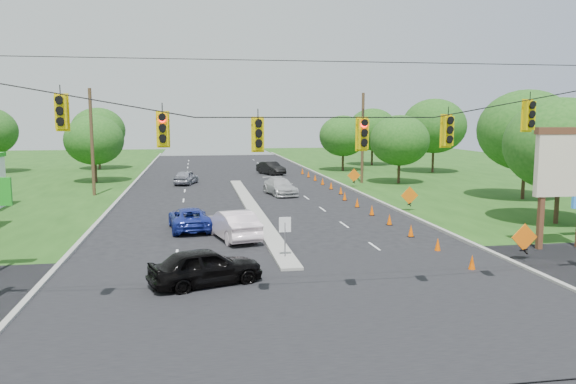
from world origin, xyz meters
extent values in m
plane|color=black|center=(0.00, 0.00, 0.00)|extent=(160.00, 160.00, 0.00)
cube|color=black|center=(0.00, 0.00, 0.00)|extent=(160.00, 14.00, 0.02)
cube|color=gray|center=(-10.10, 30.00, 0.00)|extent=(0.25, 110.00, 0.16)
cube|color=gray|center=(10.10, 30.00, 0.00)|extent=(0.25, 110.00, 0.16)
cube|color=gray|center=(0.00, 21.00, 0.00)|extent=(1.00, 34.00, 0.18)
cylinder|color=gray|center=(0.00, 6.00, 0.90)|extent=(0.06, 0.06, 1.80)
cube|color=white|center=(0.00, 6.00, 1.70)|extent=(0.55, 0.04, 0.70)
cylinder|color=black|center=(0.00, -1.00, 7.00)|extent=(24.00, 0.04, 0.04)
cube|color=yellow|center=(-8.00, -1.00, 6.75)|extent=(0.34, 0.24, 1.00)
cube|color=yellow|center=(-5.00, -1.00, 6.22)|extent=(0.34, 0.24, 1.00)
cube|color=yellow|center=(-2.00, -1.00, 6.05)|extent=(0.34, 0.24, 1.00)
cube|color=yellow|center=(1.50, -1.00, 6.05)|extent=(0.34, 0.24, 1.00)
cube|color=yellow|center=(4.50, -1.00, 6.14)|extent=(0.34, 0.24, 1.00)
cube|color=yellow|center=(7.50, -1.00, 6.66)|extent=(0.34, 0.24, 1.00)
cylinder|color=#422D1C|center=(-12.50, 30.00, 4.50)|extent=(0.28, 0.28, 9.00)
cylinder|color=#422D1C|center=(12.50, 35.00, 4.50)|extent=(0.28, 0.28, 9.00)
cube|color=#59331E|center=(12.90, 6.00, 2.20)|extent=(0.25, 0.25, 4.40)
cube|color=beige|center=(14.00, 6.00, 4.30)|extent=(3.00, 0.35, 3.20)
cube|color=#59331E|center=(14.00, 6.00, 5.95)|extent=(3.20, 0.40, 0.35)
cone|color=#EC5200|center=(7.74, 3.00, 0.35)|extent=(0.32, 0.32, 0.70)
cone|color=#EC5200|center=(7.74, 6.50, 0.35)|extent=(0.32, 0.32, 0.70)
cone|color=#EC5200|center=(7.74, 10.00, 0.35)|extent=(0.32, 0.32, 0.70)
cone|color=#EC5200|center=(7.74, 13.50, 0.35)|extent=(0.32, 0.32, 0.70)
cone|color=#EC5200|center=(7.74, 17.00, 0.35)|extent=(0.32, 0.32, 0.70)
cone|color=#EC5200|center=(7.74, 20.50, 0.35)|extent=(0.32, 0.32, 0.70)
cone|color=#EC5200|center=(7.74, 24.00, 0.35)|extent=(0.32, 0.32, 0.70)
cone|color=#EC5200|center=(8.34, 27.50, 0.35)|extent=(0.32, 0.32, 0.70)
cone|color=#EC5200|center=(8.34, 31.00, 0.35)|extent=(0.32, 0.32, 0.70)
cone|color=#EC5200|center=(8.34, 34.50, 0.35)|extent=(0.32, 0.32, 0.70)
cone|color=#EC5200|center=(8.34, 38.00, 0.35)|extent=(0.32, 0.32, 0.70)
cone|color=#EC5200|center=(8.34, 41.50, 0.35)|extent=(0.32, 0.32, 0.70)
cone|color=#EC5200|center=(8.34, 45.00, 0.35)|extent=(0.32, 0.32, 0.70)
cube|color=black|center=(10.80, 4.00, 0.55)|extent=(0.06, 0.58, 0.26)
cube|color=black|center=(10.80, 4.00, 0.55)|extent=(0.06, 0.58, 0.26)
cube|color=orange|center=(10.80, 4.00, 1.15)|extent=(1.27, 0.05, 1.27)
cube|color=black|center=(10.80, 18.00, 0.55)|extent=(0.06, 0.58, 0.26)
cube|color=black|center=(10.80, 18.00, 0.55)|extent=(0.06, 0.58, 0.26)
cube|color=orange|center=(10.80, 18.00, 1.15)|extent=(1.27, 0.05, 1.27)
cube|color=black|center=(10.80, 32.00, 0.55)|extent=(0.06, 0.58, 0.26)
cube|color=black|center=(10.80, 32.00, 0.55)|extent=(0.06, 0.58, 0.26)
cube|color=orange|center=(10.80, 32.00, 1.15)|extent=(1.27, 0.05, 1.27)
cylinder|color=black|center=(-14.00, 40.00, 1.26)|extent=(0.28, 0.28, 2.52)
ellipsoid|color=#194C14|center=(-14.00, 40.00, 4.34)|extent=(5.88, 5.88, 5.04)
cylinder|color=black|center=(-16.00, 55.00, 1.44)|extent=(0.28, 0.28, 2.88)
ellipsoid|color=#194C14|center=(-16.00, 55.00, 4.96)|extent=(6.72, 6.72, 5.76)
cylinder|color=black|center=(18.00, 12.00, 1.44)|extent=(0.28, 0.28, 2.88)
ellipsoid|color=#194C14|center=(18.00, 12.00, 4.96)|extent=(6.72, 6.72, 5.76)
cylinder|color=black|center=(22.00, 22.00, 1.62)|extent=(0.28, 0.28, 3.24)
ellipsoid|color=#194C14|center=(22.00, 22.00, 5.58)|extent=(7.56, 7.56, 6.48)
cylinder|color=black|center=(16.00, 34.00, 1.26)|extent=(0.28, 0.28, 2.52)
ellipsoid|color=#194C14|center=(16.00, 34.00, 4.34)|extent=(5.88, 5.88, 5.04)
cylinder|color=black|center=(24.00, 44.00, 1.62)|extent=(0.28, 0.28, 3.24)
ellipsoid|color=#194C14|center=(24.00, 44.00, 5.58)|extent=(7.56, 7.56, 6.48)
cylinder|color=black|center=(20.00, 55.00, 1.44)|extent=(0.28, 0.28, 2.88)
ellipsoid|color=#194C14|center=(20.00, 55.00, 4.96)|extent=(6.72, 6.72, 5.76)
cylinder|color=black|center=(14.00, 48.00, 1.26)|extent=(0.28, 0.28, 2.52)
ellipsoid|color=#194C14|center=(14.00, 48.00, 4.34)|extent=(5.88, 5.88, 5.04)
imported|color=black|center=(-3.70, 2.69, 0.76)|extent=(4.83, 3.18, 1.53)
imported|color=white|center=(-2.05, 11.07, 0.80)|extent=(2.87, 5.15, 1.61)
imported|color=navy|center=(-4.43, 14.05, 0.67)|extent=(2.70, 5.01, 1.34)
imported|color=#B2B2B3|center=(3.12, 28.07, 0.71)|extent=(2.80, 5.18, 1.43)
imported|color=gray|center=(-4.93, 37.18, 0.70)|extent=(2.75, 4.43, 1.41)
imported|color=black|center=(4.67, 45.36, 0.74)|extent=(3.14, 4.78, 1.49)
camera|label=1|loc=(-4.03, -19.06, 6.60)|focal=35.00mm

